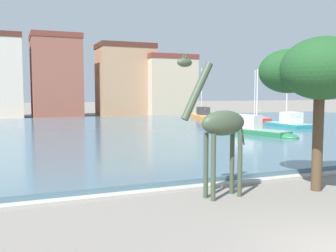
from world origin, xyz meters
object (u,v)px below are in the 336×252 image
Objects in this scene: giraffe_statue at (220,126)px; shade_tree at (321,69)px; sailboat_green at (256,131)px; sailboat_teal at (287,124)px; sailboat_orange at (201,116)px; sailboat_red at (254,119)px.

giraffe_statue is 0.89× the size of shade_tree.
sailboat_teal is at bearing 33.70° from sailboat_green.
sailboat_orange is 1.18× the size of sailboat_red.
shade_tree is (-15.47, -20.64, 4.19)m from sailboat_teal.
sailboat_orange is at bearing 123.53° from sailboat_red.
sailboat_orange reaches higher than giraffe_statue.
shade_tree is (-13.72, -36.56, 4.17)m from sailboat_orange.
sailboat_teal is at bearing -105.01° from sailboat_red.
giraffe_statue is at bearing -126.82° from sailboat_red.
sailboat_green is 1.38× the size of shade_tree.
shade_tree is (3.99, -0.72, 2.10)m from giraffe_statue.
sailboat_orange reaches higher than sailboat_teal.
sailboat_green is 8.68m from sailboat_teal.
sailboat_teal is 0.79× the size of sailboat_red.
sailboat_red reaches higher than giraffe_statue.
shade_tree is at bearing -126.84° from sailboat_teal.
sailboat_teal is 26.13m from shade_tree.
giraffe_statue is 27.93m from sailboat_teal.
sailboat_teal is 9.79m from sailboat_red.
shade_tree reaches higher than sailboat_teal.
sailboat_orange is (5.47, 20.73, -0.00)m from sailboat_green.
giraffe_statue is 36.77m from sailboat_red.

